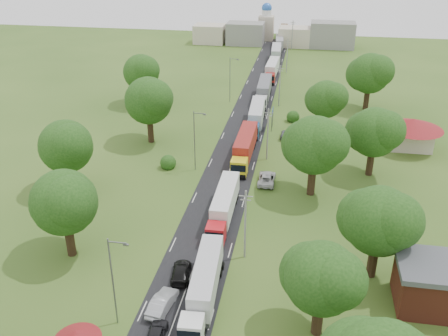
% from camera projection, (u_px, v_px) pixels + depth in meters
% --- Properties ---
extents(ground, '(260.00, 260.00, 0.00)m').
position_uv_depth(ground, '(211.00, 222.00, 66.54)').
color(ground, '#34551C').
rests_on(ground, ground).
extents(road, '(8.00, 200.00, 0.04)m').
position_uv_depth(road, '(234.00, 159.00, 84.25)').
color(road, black).
rests_on(road, ground).
extents(info_sign, '(0.12, 3.10, 4.10)m').
position_uv_depth(info_sign, '(272.00, 114.00, 95.42)').
color(info_sign, slate).
rests_on(info_sign, ground).
extents(pole_1, '(1.60, 0.24, 9.00)m').
position_uv_depth(pole_1, '(245.00, 224.00, 57.45)').
color(pole_1, gray).
rests_on(pole_1, ground).
extents(pole_2, '(1.60, 0.24, 9.00)m').
position_uv_depth(pole_2, '(268.00, 134.00, 82.24)').
color(pole_2, gray).
rests_on(pole_2, ground).
extents(pole_3, '(1.60, 0.24, 9.00)m').
position_uv_depth(pole_3, '(280.00, 85.00, 107.03)').
color(pole_3, gray).
rests_on(pole_3, ground).
extents(pole_4, '(1.60, 0.24, 9.00)m').
position_uv_depth(pole_4, '(287.00, 55.00, 131.82)').
color(pole_4, gray).
rests_on(pole_4, ground).
extents(pole_5, '(1.60, 0.24, 9.00)m').
position_uv_depth(pole_5, '(292.00, 34.00, 156.61)').
color(pole_5, gray).
rests_on(pole_5, ground).
extents(lamp_0, '(2.03, 0.22, 10.00)m').
position_uv_depth(lamp_0, '(114.00, 278.00, 47.21)').
color(lamp_0, slate).
rests_on(lamp_0, ground).
extents(lamp_1, '(2.03, 0.22, 10.00)m').
position_uv_depth(lamp_1, '(195.00, 138.00, 78.20)').
color(lamp_1, slate).
rests_on(lamp_1, ground).
extents(lamp_2, '(2.03, 0.22, 10.00)m').
position_uv_depth(lamp_2, '(231.00, 78.00, 109.19)').
color(lamp_2, slate).
rests_on(lamp_2, ground).
extents(tree_2, '(8.00, 8.00, 10.10)m').
position_uv_depth(tree_2, '(322.00, 277.00, 45.70)').
color(tree_2, '#382616').
rests_on(tree_2, ground).
extents(tree_3, '(8.80, 8.80, 11.07)m').
position_uv_depth(tree_3, '(379.00, 220.00, 53.37)').
color(tree_3, '#382616').
rests_on(tree_3, ground).
extents(tree_4, '(9.60, 9.60, 12.05)m').
position_uv_depth(tree_4, '(314.00, 145.00, 70.11)').
color(tree_4, '#382616').
rests_on(tree_4, ground).
extents(tree_5, '(8.80, 8.80, 11.07)m').
position_uv_depth(tree_5, '(374.00, 132.00, 76.09)').
color(tree_5, '#382616').
rests_on(tree_5, ground).
extents(tree_6, '(8.00, 8.00, 10.10)m').
position_uv_depth(tree_6, '(326.00, 99.00, 92.47)').
color(tree_6, '#382616').
rests_on(tree_6, ground).
extents(tree_7, '(9.60, 9.60, 12.05)m').
position_uv_depth(tree_7, '(370.00, 73.00, 103.85)').
color(tree_7, '#382616').
rests_on(tree_7, ground).
extents(tree_10, '(8.80, 8.80, 11.07)m').
position_uv_depth(tree_10, '(64.00, 202.00, 56.95)').
color(tree_10, '#382616').
rests_on(tree_10, ground).
extents(tree_11, '(8.80, 8.80, 11.07)m').
position_uv_depth(tree_11, '(66.00, 146.00, 71.30)').
color(tree_11, '#382616').
rests_on(tree_11, ground).
extents(tree_12, '(9.60, 9.60, 12.05)m').
position_uv_depth(tree_12, '(149.00, 100.00, 87.83)').
color(tree_12, '#382616').
rests_on(tree_12, ground).
extents(tree_13, '(8.80, 8.80, 11.07)m').
position_uv_depth(tree_13, '(141.00, 72.00, 107.02)').
color(tree_13, '#382616').
rests_on(tree_13, ground).
extents(house_brick, '(8.60, 6.60, 5.20)m').
position_uv_depth(house_brick, '(438.00, 285.00, 50.78)').
color(house_brick, maroon).
rests_on(house_brick, ground).
extents(house_cream, '(10.08, 10.08, 5.80)m').
position_uv_depth(house_cream, '(412.00, 129.00, 86.92)').
color(house_cream, beige).
rests_on(house_cream, ground).
extents(distant_town, '(52.00, 8.00, 8.00)m').
position_uv_depth(distant_town, '(278.00, 35.00, 162.30)').
color(distant_town, gray).
rests_on(distant_town, ground).
extents(church, '(5.00, 5.00, 12.30)m').
position_uv_depth(church, '(266.00, 24.00, 169.26)').
color(church, beige).
rests_on(church, ground).
extents(truck_0, '(3.07, 13.91, 3.84)m').
position_uv_depth(truck_0, '(204.00, 284.00, 51.84)').
color(truck_0, white).
rests_on(truck_0, ground).
extents(truck_1, '(2.54, 13.96, 3.87)m').
position_uv_depth(truck_1, '(224.00, 205.00, 66.41)').
color(truck_1, red).
rests_on(truck_1, ground).
extents(truck_2, '(2.66, 15.17, 4.21)m').
position_uv_depth(truck_2, '(245.00, 147.00, 83.36)').
color(truck_2, yellow).
rests_on(truck_2, ground).
extents(truck_3, '(3.01, 14.74, 4.08)m').
position_uv_depth(truck_3, '(256.00, 116.00, 97.02)').
color(truck_3, '#195396').
rests_on(truck_3, ground).
extents(truck_4, '(2.95, 15.29, 4.23)m').
position_uv_depth(truck_4, '(264.00, 91.00, 111.69)').
color(truck_4, silver).
rests_on(truck_4, ground).
extents(truck_5, '(2.86, 14.55, 4.03)m').
position_uv_depth(truck_5, '(272.00, 70.00, 128.31)').
color(truck_5, maroon).
rests_on(truck_5, ground).
extents(truck_6, '(3.14, 14.93, 4.13)m').
position_uv_depth(truck_6, '(276.00, 54.00, 143.28)').
color(truck_6, '#286B30').
rests_on(truck_6, ground).
extents(truck_7, '(3.09, 13.71, 3.78)m').
position_uv_depth(truck_7, '(279.00, 44.00, 157.08)').
color(truck_7, '#B2B2B2').
rests_on(truck_7, ground).
extents(truck_8, '(2.66, 14.40, 3.99)m').
position_uv_depth(truck_8, '(283.00, 32.00, 172.73)').
color(truck_8, '#8D5B1C').
rests_on(truck_8, ground).
extents(car_lane_front, '(1.95, 4.35, 1.45)m').
position_uv_depth(car_lane_front, '(156.00, 335.00, 47.25)').
color(car_lane_front, black).
rests_on(car_lane_front, ground).
extents(car_lane_mid, '(2.38, 5.12, 1.62)m').
position_uv_depth(car_lane_mid, '(162.00, 303.00, 51.10)').
color(car_lane_mid, '#A9ABB1').
rests_on(car_lane_mid, ground).
extents(car_lane_rear, '(2.67, 5.17, 1.44)m').
position_uv_depth(car_lane_rear, '(181.00, 272.00, 55.75)').
color(car_lane_rear, black).
rests_on(car_lane_rear, ground).
extents(car_verge_near, '(2.54, 5.49, 1.52)m').
position_uv_depth(car_verge_near, '(267.00, 178.00, 76.25)').
color(car_verge_near, silver).
rests_on(car_verge_near, ground).
extents(car_verge_far, '(1.84, 4.22, 1.41)m').
position_uv_depth(car_verge_far, '(285.00, 134.00, 92.48)').
color(car_verge_far, '#575B5F').
rests_on(car_verge_far, ground).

